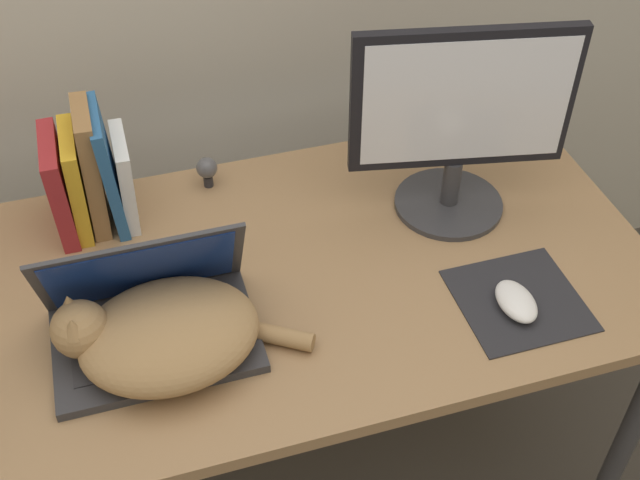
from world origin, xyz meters
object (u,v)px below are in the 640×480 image
object	(u,v)px
cat	(162,334)
external_monitor	(460,122)
webcam	(207,169)
book_row	(89,176)
computer_mouse	(516,301)
laptop	(152,318)

from	to	relation	value
cat	external_monitor	bearing A→B (deg)	20.02
cat	webcam	size ratio (longest dim) A/B	6.12
cat	book_row	world-z (taller)	book_row
computer_mouse	webcam	xyz separation A→B (m)	(-0.45, 0.50, 0.02)
laptop	webcam	xyz separation A→B (m)	(0.17, 0.38, -0.00)
cat	book_row	size ratio (longest dim) A/B	1.64
cat	computer_mouse	distance (m)	0.61
laptop	book_row	distance (m)	0.34
laptop	cat	distance (m)	0.05
webcam	laptop	bearing A→B (deg)	-113.80
external_monitor	computer_mouse	size ratio (longest dim) A/B	3.98
computer_mouse	book_row	size ratio (longest dim) A/B	0.40
cat	book_row	distance (m)	0.39
computer_mouse	book_row	world-z (taller)	book_row
computer_mouse	webcam	distance (m)	0.67
external_monitor	webcam	distance (m)	0.52
laptop	webcam	bearing A→B (deg)	66.20
laptop	computer_mouse	world-z (taller)	laptop
laptop	cat	xyz separation A→B (m)	(0.01, -0.05, 0.01)
webcam	cat	bearing A→B (deg)	-110.00
laptop	cat	size ratio (longest dim) A/B	0.81
book_row	webcam	bearing A→B (deg)	10.76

